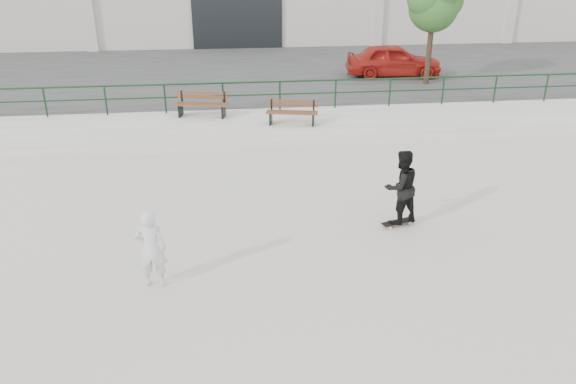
{
  "coord_description": "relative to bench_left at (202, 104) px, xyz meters",
  "views": [
    {
      "loc": [
        -1.01,
        -8.63,
        5.89
      ],
      "look_at": [
        0.25,
        2.0,
        1.17
      ],
      "focal_mm": 35.0,
      "sensor_mm": 36.0,
      "label": 1
    }
  ],
  "objects": [
    {
      "name": "skateboard",
      "position": [
        4.56,
        -7.81,
        -0.83
      ],
      "size": [
        0.8,
        0.42,
        0.09
      ],
      "rotation": [
        0.0,
        0.0,
        0.3
      ],
      "color": "black",
      "rests_on": "ground"
    },
    {
      "name": "railing",
      "position": [
        1.72,
        0.54,
        0.34
      ],
      "size": [
        28.0,
        0.06,
        1.03
      ],
      "color": "#14371B",
      "rests_on": "ledge"
    },
    {
      "name": "seated_skater",
      "position": [
        -0.73,
        -9.66,
        -0.13
      ],
      "size": [
        0.6,
        0.42,
        1.56
      ],
      "primitive_type": "imported",
      "rotation": [
        0.0,
        0.0,
        3.06
      ],
      "color": "silver",
      "rests_on": "ground"
    },
    {
      "name": "bench_left",
      "position": [
        0.0,
        0.0,
        0.0
      ],
      "size": [
        1.86,
        0.88,
        0.82
      ],
      "rotation": [
        0.0,
        0.0,
        -0.21
      ],
      "color": "#50311B",
      "rests_on": "ledge"
    },
    {
      "name": "red_car",
      "position": [
        8.29,
        5.42,
        0.3
      ],
      "size": [
        4.3,
        2.09,
        1.41
      ],
      "primitive_type": "imported",
      "rotation": [
        0.0,
        0.0,
        1.47
      ],
      "color": "#A11B13",
      "rests_on": "parking_strip"
    },
    {
      "name": "bench_right",
      "position": [
        2.93,
        -1.26,
        -0.03
      ],
      "size": [
        1.73,
        0.82,
        0.77
      ],
      "rotation": [
        0.0,
        0.0,
        -0.21
      ],
      "color": "#50311B",
      "rests_on": "ledge"
    },
    {
      "name": "ground",
      "position": [
        1.72,
        -10.26,
        -0.91
      ],
      "size": [
        120.0,
        120.0,
        0.0
      ],
      "primitive_type": "plane",
      "color": "#B8B2A8",
      "rests_on": "ground"
    },
    {
      "name": "standing_skater",
      "position": [
        4.56,
        -7.81,
        0.04
      ],
      "size": [
        1.0,
        0.88,
        1.72
      ],
      "primitive_type": "imported",
      "rotation": [
        0.0,
        0.0,
        3.46
      ],
      "color": "black",
      "rests_on": "skateboard"
    },
    {
      "name": "parking_strip",
      "position": [
        1.72,
        7.74,
        -0.66
      ],
      "size": [
        60.0,
        14.0,
        0.5
      ],
      "primitive_type": "cube",
      "color": "#353535",
      "rests_on": "ground"
    },
    {
      "name": "ledge",
      "position": [
        1.72,
        -0.76,
        -0.66
      ],
      "size": [
        30.0,
        3.0,
        0.5
      ],
      "primitive_type": "cube",
      "color": "#B3B0A3",
      "rests_on": "ground"
    },
    {
      "name": "tree",
      "position": [
        9.32,
        3.85,
        2.92
      ],
      "size": [
        2.5,
        2.22,
        4.44
      ],
      "color": "#3D2C1E",
      "rests_on": "parking_strip"
    }
  ]
}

